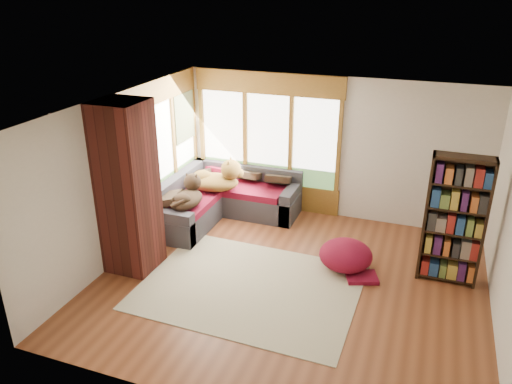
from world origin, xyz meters
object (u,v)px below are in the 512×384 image
Objects in this scene: bookshelf at (454,221)px; dog_brindle at (188,194)px; pouf at (346,254)px; area_rug at (250,287)px; dog_tan at (218,177)px; brick_chimney at (128,188)px; sectional_sofa at (216,201)px.

bookshelf is 2.37× the size of dog_brindle.
dog_brindle is at bearing 175.99° from pouf.
pouf is at bearing -96.50° from dog_brindle.
area_rug is 2.94× the size of dog_tan.
bookshelf is (2.65, 1.19, 0.96)m from area_rug.
dog_brindle is at bearing 75.87° from brick_chimney.
dog_tan reaches higher than area_rug.
brick_chimney is 4.71m from bookshelf.
bookshelf is 2.37× the size of pouf.
dog_tan is 0.80m from dog_brindle.
brick_chimney reaches higher than dog_brindle.
brick_chimney is at bearing -161.34° from pouf.
bookshelf reaches higher than pouf.
bookshelf is 4.10m from dog_tan.
sectional_sofa is 4.23m from bookshelf.
dog_tan is at bearing -31.10° from sectional_sofa.
bookshelf is at bearing -15.23° from sectional_sofa.
brick_chimney is at bearing -178.80° from area_rug.
pouf reaches higher than area_rug.
pouf is (3.08, 1.04, -1.07)m from brick_chimney.
brick_chimney is 1.34× the size of bookshelf.
dog_brindle reaches higher than pouf.
area_rug is at bearing -129.69° from dog_brindle.
dog_brindle is at bearing 142.80° from area_rug.
brick_chimney is at bearing -164.88° from bookshelf.
brick_chimney is 3.43m from pouf.
bookshelf is at bearing 24.11° from area_rug.
bookshelf is at bearing -92.62° from dog_brindle.
sectional_sofa reaches higher than area_rug.
dog_tan is (0.08, -0.04, 0.50)m from sectional_sofa.
dog_tan reaches higher than sectional_sofa.
pouf is (-1.46, -0.18, -0.74)m from bookshelf.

